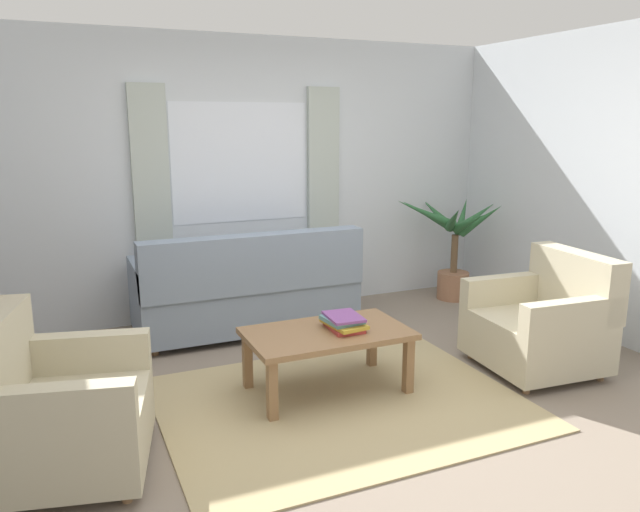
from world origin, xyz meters
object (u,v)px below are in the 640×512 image
object	(u,v)px
couch	(248,292)
armchair_left	(54,410)
coffee_table	(327,339)
armchair_right	(543,323)
book_stack_on_table	(343,322)
potted_plant	(453,245)

from	to	relation	value
couch	armchair_left	distance (m)	2.34
couch	coffee_table	xyz separation A→B (m)	(0.14, -1.39, 0.01)
armchair_left	armchair_right	xyz separation A→B (m)	(3.37, 0.06, 0.00)
book_stack_on_table	potted_plant	xyz separation A→B (m)	(2.00, 1.54, 0.09)
couch	armchair_right	world-z (taller)	couch
armchair_left	potted_plant	size ratio (longest dim) A/B	0.85
armchair_left	potted_plant	xyz separation A→B (m)	(3.83, 1.86, 0.22)
couch	coffee_table	size ratio (longest dim) A/B	1.73
coffee_table	potted_plant	xyz separation A→B (m)	(2.11, 1.53, 0.20)
armchair_right	potted_plant	size ratio (longest dim) A/B	0.76
armchair_right	potted_plant	distance (m)	1.87
coffee_table	book_stack_on_table	bearing A→B (deg)	-6.21
couch	book_stack_on_table	world-z (taller)	couch
book_stack_on_table	couch	bearing A→B (deg)	100.26
armchair_left	potted_plant	bearing A→B (deg)	-50.89
armchair_right	coffee_table	world-z (taller)	armchair_right
armchair_left	book_stack_on_table	bearing A→B (deg)	-66.81
armchair_right	armchair_left	bearing A→B (deg)	-84.75
armchair_right	coffee_table	distance (m)	1.67
potted_plant	armchair_left	bearing A→B (deg)	-154.07
armchair_left	book_stack_on_table	world-z (taller)	armchair_left
couch	armchair_left	size ratio (longest dim) A/B	1.89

